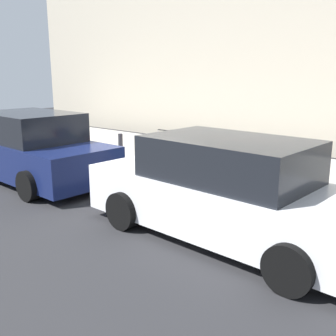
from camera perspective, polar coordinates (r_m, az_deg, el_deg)
The scene contains 13 objects.
ground_plane at distance 9.62m, azimuth -4.47°, elevation -1.92°, with size 40.00×40.00×0.00m, color #28282B.
sidewalk_curb at distance 11.47m, azimuth 4.26°, elevation 0.97°, with size 18.00×5.00×0.14m, color #ADA89E.
building_facade_sidewalk_side at distance 15.60m, azimuth 15.90°, elevation 20.86°, with size 24.00×3.00×9.36m, color #B2A893.
suitcase_maroon_0 at distance 8.36m, azimuth 14.45°, elevation -1.63°, with size 0.42×0.23×0.87m.
suitcase_navy_1 at distance 8.50m, azimuth 10.74°, elevation -0.61°, with size 0.48×0.21×1.04m.
suitcase_teal_2 at distance 8.80m, azimuth 7.50°, elevation -0.66°, with size 0.40×0.20×0.87m.
suitcase_black_3 at distance 9.17m, azimuth 5.34°, elevation 0.52°, with size 0.38×0.24×1.03m.
suitcase_red_4 at distance 9.43m, azimuth 2.41°, elevation 0.41°, with size 0.46×0.25×0.61m.
suitcase_silver_5 at distance 9.73m, azimuth -0.51°, elevation 1.45°, with size 0.48×0.22×1.09m.
fire_hydrant at distance 10.24m, azimuth -3.41°, elevation 2.24°, with size 0.39×0.21×0.80m.
bollard_post at distance 10.64m, azimuth -6.86°, elevation 2.67°, with size 0.12×0.12×0.86m, color #333338.
parked_car_white_0 at distance 6.20m, azimuth 8.56°, elevation -3.51°, with size 4.87×2.15×1.61m.
parked_car_navy_1 at distance 10.14m, azimuth -19.19°, elevation 2.64°, with size 4.80×2.21×1.65m.
Camera 1 is at (-6.49, 6.62, 2.55)m, focal length 42.16 mm.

